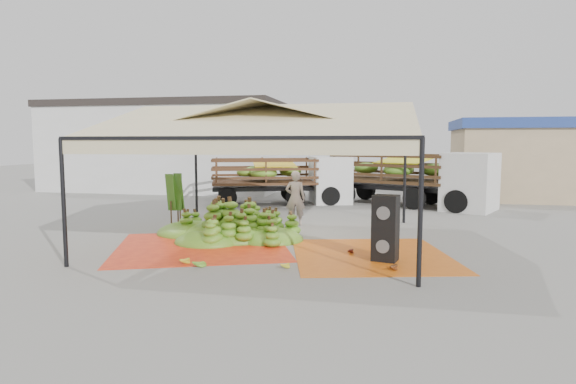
% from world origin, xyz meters
% --- Properties ---
extents(ground, '(90.00, 90.00, 0.00)m').
position_xyz_m(ground, '(0.00, 0.00, 0.00)').
color(ground, slate).
rests_on(ground, ground).
extents(canopy_tent, '(8.10, 8.10, 4.00)m').
position_xyz_m(canopy_tent, '(0.00, 0.00, 3.30)').
color(canopy_tent, black).
rests_on(canopy_tent, ground).
extents(building_white, '(14.30, 6.30, 5.40)m').
position_xyz_m(building_white, '(-10.00, 14.00, 2.71)').
color(building_white, silver).
rests_on(building_white, ground).
extents(building_tan, '(6.30, 5.30, 4.10)m').
position_xyz_m(building_tan, '(10.00, 13.00, 2.07)').
color(building_tan, tan).
rests_on(building_tan, ground).
extents(tarp_left, '(5.89, 5.76, 0.01)m').
position_xyz_m(tarp_left, '(-1.70, -1.30, 0.01)').
color(tarp_left, '#EC4116').
rests_on(tarp_left, ground).
extents(tarp_right, '(4.77, 4.91, 0.01)m').
position_xyz_m(tarp_right, '(2.98, -1.40, 0.01)').
color(tarp_right, '#D16413').
rests_on(tarp_right, ground).
extents(banana_heap, '(6.02, 5.43, 1.08)m').
position_xyz_m(banana_heap, '(-1.35, 0.17, 0.54)').
color(banana_heap, '#326E16').
rests_on(banana_heap, ground).
extents(hand_yellow_a, '(0.48, 0.43, 0.19)m').
position_xyz_m(hand_yellow_a, '(1.01, -3.09, 0.09)').
color(hand_yellow_a, gold).
rests_on(hand_yellow_a, ground).
extents(hand_yellow_b, '(0.49, 0.41, 0.22)m').
position_xyz_m(hand_yellow_b, '(-1.45, -3.19, 0.11)').
color(hand_yellow_b, gold).
rests_on(hand_yellow_b, ground).
extents(hand_red_a, '(0.47, 0.39, 0.21)m').
position_xyz_m(hand_red_a, '(3.44, -2.82, 0.10)').
color(hand_red_a, '#522A12').
rests_on(hand_red_a, ground).
extents(hand_red_b, '(0.42, 0.36, 0.17)m').
position_xyz_m(hand_red_b, '(2.37, -1.30, 0.09)').
color(hand_red_b, maroon).
rests_on(hand_red_b, ground).
extents(hand_green, '(0.61, 0.59, 0.22)m').
position_xyz_m(hand_green, '(-0.97, -3.35, 0.11)').
color(hand_green, '#4D821B').
rests_on(hand_green, ground).
extents(hanging_bunches, '(1.74, 0.24, 0.20)m').
position_xyz_m(hanging_bunches, '(0.56, 0.40, 2.62)').
color(hanging_bunches, '#417F1A').
rests_on(hanging_bunches, ground).
extents(speaker_stack, '(0.70, 0.64, 1.63)m').
position_xyz_m(speaker_stack, '(3.33, -1.94, 0.82)').
color(speaker_stack, black).
rests_on(speaker_stack, ground).
extents(banana_leaves, '(0.96, 1.36, 3.70)m').
position_xyz_m(banana_leaves, '(-3.70, 1.67, 0.00)').
color(banana_leaves, '#2C6A1C').
rests_on(banana_leaves, ground).
extents(vendor, '(0.75, 0.54, 1.93)m').
position_xyz_m(vendor, '(0.22, 2.72, 0.96)').
color(vendor, gray).
rests_on(vendor, ground).
extents(truck_left, '(6.89, 4.22, 2.24)m').
position_xyz_m(truck_left, '(-1.32, 8.72, 1.38)').
color(truck_left, '#4F2E1A').
rests_on(truck_left, ground).
extents(truck_right, '(7.58, 5.25, 2.48)m').
position_xyz_m(truck_right, '(4.75, 8.85, 1.53)').
color(truck_right, '#472E17').
rests_on(truck_right, ground).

